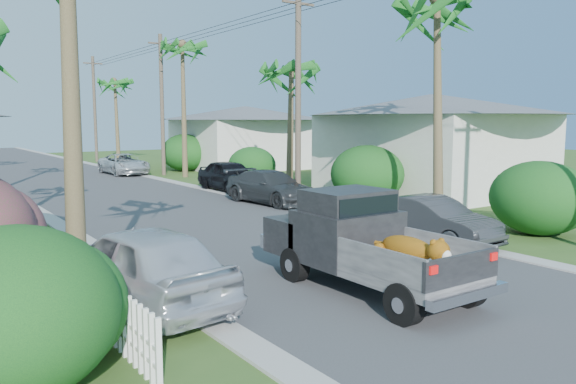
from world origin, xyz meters
TOP-DOWN VIEW (x-y plane):
  - ground at (0.00, 0.00)m, footprint 120.00×120.00m
  - road at (0.00, 25.00)m, footprint 8.00×100.00m
  - curb_left at (-4.30, 25.00)m, footprint 0.60×100.00m
  - curb_right at (4.30, 25.00)m, footprint 0.60×100.00m
  - pickup_truck at (-0.76, 2.08)m, footprint 1.98×5.12m
  - parked_car_rn at (3.86, 4.02)m, footprint 1.54×4.10m
  - parked_car_rm at (4.39, 13.28)m, footprint 2.44×4.96m
  - parked_car_rf at (5.00, 18.00)m, footprint 1.89×4.55m
  - parked_car_rd at (3.60, 29.87)m, footprint 2.30×4.86m
  - parked_car_ln at (-5.00, 3.41)m, footprint 2.49×4.88m
  - palm_r_a at (6.30, 6.00)m, footprint 4.40×4.40m
  - palm_r_b at (6.60, 15.00)m, footprint 4.40×4.40m
  - palm_r_c at (6.20, 26.00)m, footprint 4.40×4.40m
  - palm_r_d at (6.50, 40.00)m, footprint 4.40×4.40m
  - shrub_l_a at (-7.50, 1.00)m, footprint 2.60×2.86m
  - shrub_r_a at (7.60, 3.00)m, footprint 2.80×3.08m
  - shrub_r_b at (7.80, 11.00)m, footprint 3.00×3.30m
  - shrub_r_c at (7.50, 20.00)m, footprint 2.60×2.86m
  - shrub_r_d at (8.00, 30.00)m, footprint 3.20×3.52m
  - picket_fence at (-6.00, 5.50)m, footprint 0.10×11.00m
  - house_right_near at (13.00, 12.00)m, footprint 8.00×9.00m
  - house_right_far at (13.00, 30.00)m, footprint 9.00×8.00m
  - utility_pole_b at (5.60, 13.00)m, footprint 1.60×0.26m
  - utility_pole_c at (5.60, 28.00)m, footprint 1.60×0.26m
  - utility_pole_d at (5.60, 43.00)m, footprint 1.60×0.26m

SIDE VIEW (x-z plane):
  - ground at x=0.00m, z-range 0.00..0.00m
  - road at x=0.00m, z-range 0.00..0.02m
  - curb_left at x=-4.30m, z-range 0.00..0.06m
  - curb_right at x=4.30m, z-range 0.00..0.06m
  - picket_fence at x=-6.00m, z-range 0.00..1.00m
  - parked_car_rn at x=3.86m, z-range 0.00..1.34m
  - parked_car_rd at x=3.60m, z-range 0.00..1.34m
  - parked_car_rm at x=4.39m, z-range 0.00..1.39m
  - parked_car_rf at x=5.00m, z-range 0.00..1.54m
  - parked_car_ln at x=-5.00m, z-range 0.00..1.59m
  - pickup_truck at x=-0.76m, z-range -0.02..2.04m
  - shrub_r_c at x=7.50m, z-range 0.00..2.10m
  - shrub_l_a at x=-7.50m, z-range 0.00..2.20m
  - shrub_r_a at x=7.60m, z-range 0.00..2.30m
  - shrub_r_b at x=7.80m, z-range 0.00..2.50m
  - shrub_r_d at x=8.00m, z-range 0.00..2.60m
  - house_right_far at x=13.00m, z-range -0.18..4.42m
  - house_right_near at x=13.00m, z-range -0.18..4.62m
  - utility_pole_b at x=5.60m, z-range 0.10..9.10m
  - utility_pole_c at x=5.60m, z-range 0.10..9.10m
  - utility_pole_d at x=5.60m, z-range 0.10..9.10m
  - palm_r_b at x=6.60m, z-range 2.35..9.55m
  - palm_r_d at x=6.50m, z-range 2.73..10.74m
  - palm_r_a at x=6.30m, z-range 3.07..11.78m
  - palm_r_c at x=6.20m, z-range 3.41..12.81m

